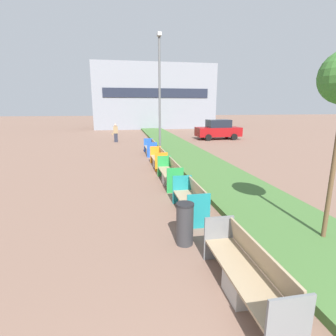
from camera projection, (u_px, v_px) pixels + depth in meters
name	position (u px, v px, depth m)	size (l,w,h in m)	color
planter_grass_strip	(208.00, 169.00, 12.92)	(2.80, 120.00, 0.18)	#426B33
building_backdrop	(154.00, 97.00, 37.93)	(16.71, 6.74, 8.73)	gray
bench_grey_frame	(246.00, 277.00, 4.32)	(0.65, 2.36, 0.94)	#ADA8A0
bench_teal_frame	(190.00, 203.00, 7.67)	(0.65, 1.88, 0.94)	#ADA8A0
bench_green_frame	(170.00, 175.00, 10.73)	(0.65, 2.42, 0.94)	#ADA8A0
bench_orange_frame	(159.00, 160.00, 13.68)	(0.65, 2.08, 0.94)	#ADA8A0
bench_blue_frame	(151.00, 149.00, 17.22)	(0.65, 2.13, 0.94)	#ADA8A0
litter_bin	(185.00, 224.00, 5.98)	(0.41, 0.41, 0.99)	#2D2D30
street_lamp_post	(160.00, 90.00, 16.43)	(0.24, 0.44, 7.41)	#56595B
pedestrian_walking	(116.00, 133.00, 23.01)	(0.53, 0.24, 1.61)	#232633
parked_car_distant	(218.00, 130.00, 25.00)	(4.22, 2.00, 1.86)	maroon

